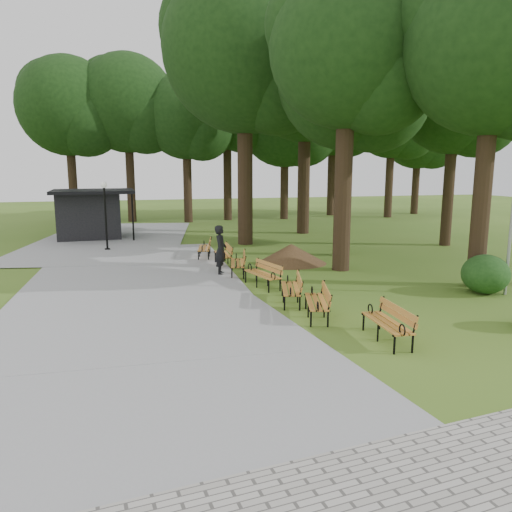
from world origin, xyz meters
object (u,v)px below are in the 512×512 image
object	(u,v)px
lawn_tree_1	(348,80)
lawn_tree_3	(495,44)
bench_4	(238,263)
lamp_post	(105,202)
bench_6	(204,248)
lawn_tree_5	(455,99)
bench_0	(387,323)
bench_3	(262,274)
bench_1	(316,302)
person	(221,250)
lawn_tree_4	(305,83)
bench_2	(291,289)
lawn_tree_0	(347,51)
kiosk	(89,214)
dirt_mound	(291,254)
bench_5	(223,254)
lawn_tree_2	(245,50)

from	to	relation	value
lawn_tree_1	lawn_tree_3	xyz separation A→B (m)	(1.91, -6.77, 0.04)
bench_4	lamp_post	bearing A→B (deg)	-131.87
bench_6	lawn_tree_5	size ratio (longest dim) A/B	0.18
bench_0	bench_6	bearing A→B (deg)	-165.03
bench_0	lawn_tree_1	distance (m)	13.81
bench_3	bench_6	xyz separation A→B (m)	(-1.05, 6.10, 0.00)
bench_0	bench_1	size ratio (longest dim) A/B	1.00
person	lawn_tree_5	size ratio (longest dim) A/B	0.18
bench_3	lawn_tree_4	size ratio (longest dim) A/B	0.15
bench_2	bench_6	distance (m)	8.38
lawn_tree_0	lawn_tree_4	size ratio (longest dim) A/B	0.89
bench_6	lamp_post	bearing A→B (deg)	-114.14
kiosk	lawn_tree_5	world-z (taller)	lawn_tree_5
lawn_tree_0	lawn_tree_1	world-z (taller)	lawn_tree_0
person	lawn_tree_4	xyz separation A→B (m)	(7.37, 10.62, 8.18)
bench_6	lawn_tree_4	bearing A→B (deg)	144.76
dirt_mound	bench_0	bearing A→B (deg)	-95.56
kiosk	bench_5	distance (m)	11.53
bench_3	lawn_tree_1	distance (m)	10.47
bench_5	lawn_tree_1	world-z (taller)	lawn_tree_1
kiosk	bench_3	world-z (taller)	kiosk
kiosk	dirt_mound	xyz separation A→B (m)	(8.85, -10.40, -0.98)
person	bench_4	xyz separation A→B (m)	(0.63, -0.14, -0.52)
lawn_tree_0	bench_3	bearing A→B (deg)	-153.51
person	kiosk	world-z (taller)	kiosk
bench_6	bench_0	bearing A→B (deg)	23.50
dirt_mound	lawn_tree_0	xyz separation A→B (m)	(1.52, -1.73, 7.96)
lawn_tree_5	kiosk	bearing A→B (deg)	157.32
lamp_post	bench_0	distance (m)	16.81
bench_5	lawn_tree_4	size ratio (longest dim) A/B	0.15
person	bench_6	xyz separation A→B (m)	(-0.04, 3.76, -0.52)
bench_2	bench_6	bearing A→B (deg)	-154.93
bench_1	lawn_tree_5	size ratio (longest dim) A/B	0.18
bench_1	bench_4	bearing A→B (deg)	-155.45
lawn_tree_2	bench_5	bearing A→B (deg)	-113.49
bench_2	bench_4	distance (m)	4.41
lawn_tree_2	lawn_tree_4	xyz separation A→B (m)	(4.61, 3.42, -0.81)
bench_5	bench_1	bearing A→B (deg)	10.10
bench_1	lawn_tree_3	size ratio (longest dim) A/B	0.17
dirt_mound	bench_6	world-z (taller)	bench_6
person	lawn_tree_5	xyz separation A→B (m)	(12.97, 3.99, 6.55)
bench_2	lawn_tree_1	distance (m)	11.54
bench_1	bench_3	size ratio (longest dim) A/B	1.00
person	bench_5	world-z (taller)	person
lawn_tree_2	lawn_tree_3	world-z (taller)	lawn_tree_2
lawn_tree_2	bench_4	bearing A→B (deg)	-106.14
bench_1	bench_2	bearing A→B (deg)	-156.55
bench_2	lawn_tree_3	xyz separation A→B (m)	(6.97, 0.38, 7.55)
lawn_tree_4	lawn_tree_5	world-z (taller)	lawn_tree_4
bench_0	bench_5	size ratio (longest dim) A/B	1.00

